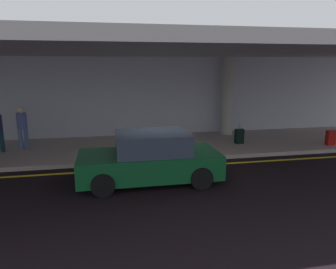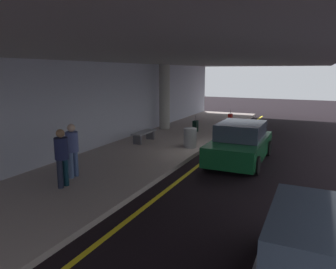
{
  "view_description": "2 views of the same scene",
  "coord_description": "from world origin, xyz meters",
  "px_view_note": "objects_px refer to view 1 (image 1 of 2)",
  "views": [
    {
      "loc": [
        -1.67,
        -9.66,
        3.4
      ],
      "look_at": [
        0.57,
        1.73,
        0.86
      ],
      "focal_mm": 33.88,
      "sensor_mm": 36.0,
      "label": 1
    },
    {
      "loc": [
        -12.36,
        -3.29,
        3.4
      ],
      "look_at": [
        -0.36,
        2.31,
        0.78
      ],
      "focal_mm": 34.18,
      "sensor_mm": 36.0,
      "label": 2
    }
  ],
  "objects_px": {
    "bench_metal": "(156,132)",
    "traveler_with_luggage": "(22,125)",
    "support_column_left_mid": "(227,96)",
    "car_dark_green": "(150,159)",
    "suitcase_upright_primary": "(331,138)",
    "suitcase_upright_secondary": "(239,136)",
    "trash_bin_steel": "(162,143)"
  },
  "relations": [
    {
      "from": "bench_metal",
      "to": "traveler_with_luggage",
      "type": "bearing_deg",
      "value": -174.56
    },
    {
      "from": "traveler_with_luggage",
      "to": "support_column_left_mid",
      "type": "bearing_deg",
      "value": 115.71
    },
    {
      "from": "car_dark_green",
      "to": "suitcase_upright_primary",
      "type": "xyz_separation_m",
      "value": [
        7.9,
        2.37,
        -0.25
      ]
    },
    {
      "from": "support_column_left_mid",
      "to": "car_dark_green",
      "type": "bearing_deg",
      "value": -129.9
    },
    {
      "from": "support_column_left_mid",
      "to": "bench_metal",
      "type": "height_order",
      "value": "support_column_left_mid"
    },
    {
      "from": "bench_metal",
      "to": "car_dark_green",
      "type": "bearing_deg",
      "value": -101.31
    },
    {
      "from": "suitcase_upright_primary",
      "to": "suitcase_upright_secondary",
      "type": "bearing_deg",
      "value": 144.36
    },
    {
      "from": "bench_metal",
      "to": "trash_bin_steel",
      "type": "distance_m",
      "value": 2.38
    },
    {
      "from": "suitcase_upright_primary",
      "to": "bench_metal",
      "type": "bearing_deg",
      "value": 141.35
    },
    {
      "from": "car_dark_green",
      "to": "suitcase_upright_primary",
      "type": "distance_m",
      "value": 8.25
    },
    {
      "from": "suitcase_upright_primary",
      "to": "bench_metal",
      "type": "distance_m",
      "value": 7.34
    },
    {
      "from": "traveler_with_luggage",
      "to": "bench_metal",
      "type": "height_order",
      "value": "traveler_with_luggage"
    },
    {
      "from": "support_column_left_mid",
      "to": "suitcase_upright_primary",
      "type": "xyz_separation_m",
      "value": [
        3.44,
        -2.96,
        -1.51
      ]
    },
    {
      "from": "support_column_left_mid",
      "to": "trash_bin_steel",
      "type": "distance_m",
      "value": 4.94
    },
    {
      "from": "support_column_left_mid",
      "to": "traveler_with_luggage",
      "type": "relative_size",
      "value": 2.17
    },
    {
      "from": "support_column_left_mid",
      "to": "car_dark_green",
      "type": "height_order",
      "value": "support_column_left_mid"
    },
    {
      "from": "traveler_with_luggage",
      "to": "trash_bin_steel",
      "type": "bearing_deg",
      "value": 89.02
    },
    {
      "from": "suitcase_upright_secondary",
      "to": "bench_metal",
      "type": "bearing_deg",
      "value": -174.49
    },
    {
      "from": "traveler_with_luggage",
      "to": "bench_metal",
      "type": "relative_size",
      "value": 1.05
    },
    {
      "from": "suitcase_upright_primary",
      "to": "suitcase_upright_secondary",
      "type": "relative_size",
      "value": 1.0
    },
    {
      "from": "traveler_with_luggage",
      "to": "suitcase_upright_secondary",
      "type": "relative_size",
      "value": 1.87
    },
    {
      "from": "car_dark_green",
      "to": "suitcase_upright_secondary",
      "type": "height_order",
      "value": "car_dark_green"
    },
    {
      "from": "suitcase_upright_secondary",
      "to": "support_column_left_mid",
      "type": "bearing_deg",
      "value": 112.3
    },
    {
      "from": "traveler_with_luggage",
      "to": "suitcase_upright_primary",
      "type": "distance_m",
      "value": 12.53
    },
    {
      "from": "suitcase_upright_secondary",
      "to": "bench_metal",
      "type": "relative_size",
      "value": 0.56
    },
    {
      "from": "traveler_with_luggage",
      "to": "suitcase_upright_primary",
      "type": "height_order",
      "value": "traveler_with_luggage"
    },
    {
      "from": "support_column_left_mid",
      "to": "suitcase_upright_primary",
      "type": "height_order",
      "value": "support_column_left_mid"
    },
    {
      "from": "traveler_with_luggage",
      "to": "bench_metal",
      "type": "bearing_deg",
      "value": 113.9
    },
    {
      "from": "suitcase_upright_secondary",
      "to": "trash_bin_steel",
      "type": "bearing_deg",
      "value": -136.21
    },
    {
      "from": "support_column_left_mid",
      "to": "traveler_with_luggage",
      "type": "xyz_separation_m",
      "value": [
        -8.94,
        -1.14,
        -0.86
      ]
    },
    {
      "from": "car_dark_green",
      "to": "bench_metal",
      "type": "distance_m",
      "value": 4.81
    },
    {
      "from": "trash_bin_steel",
      "to": "support_column_left_mid",
      "type": "bearing_deg",
      "value": 39.24
    }
  ]
}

